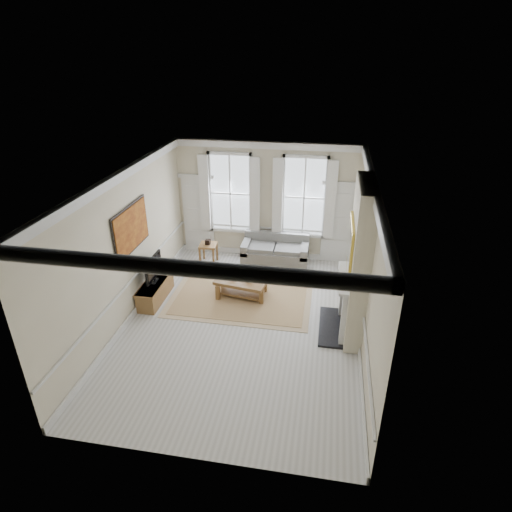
% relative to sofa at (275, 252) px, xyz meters
% --- Properties ---
extents(floor, '(7.20, 7.20, 0.00)m').
position_rel_sofa_xyz_m(floor, '(-0.34, -3.11, -0.36)').
color(floor, '#B7B5AD').
rests_on(floor, ground).
extents(ceiling, '(7.20, 7.20, 0.00)m').
position_rel_sofa_xyz_m(ceiling, '(-0.34, -3.11, 3.04)').
color(ceiling, white).
rests_on(ceiling, back_wall).
extents(back_wall, '(5.20, 0.00, 5.20)m').
position_rel_sofa_xyz_m(back_wall, '(-0.34, 0.49, 1.34)').
color(back_wall, beige).
rests_on(back_wall, floor).
extents(left_wall, '(0.00, 7.20, 7.20)m').
position_rel_sofa_xyz_m(left_wall, '(-2.94, -3.11, 1.34)').
color(left_wall, beige).
rests_on(left_wall, floor).
extents(right_wall, '(0.00, 7.20, 7.20)m').
position_rel_sofa_xyz_m(right_wall, '(2.26, -3.11, 1.34)').
color(right_wall, beige).
rests_on(right_wall, floor).
extents(window_left, '(1.26, 0.20, 2.20)m').
position_rel_sofa_xyz_m(window_left, '(-1.39, 0.44, 1.54)').
color(window_left, '#B2BCC6').
rests_on(window_left, back_wall).
extents(window_right, '(1.26, 0.20, 2.20)m').
position_rel_sofa_xyz_m(window_right, '(0.71, 0.44, 1.54)').
color(window_right, '#B2BCC6').
rests_on(window_right, back_wall).
extents(door_left, '(0.90, 0.08, 2.30)m').
position_rel_sofa_xyz_m(door_left, '(-2.39, 0.45, 0.79)').
color(door_left, silver).
rests_on(door_left, floor).
extents(door_right, '(0.90, 0.08, 2.30)m').
position_rel_sofa_xyz_m(door_right, '(1.71, 0.45, 0.79)').
color(door_right, silver).
rests_on(door_right, floor).
extents(painting, '(0.05, 1.66, 1.06)m').
position_rel_sofa_xyz_m(painting, '(-2.90, -2.81, 1.69)').
color(painting, '#C37721').
rests_on(painting, left_wall).
extents(chimney_breast, '(0.35, 1.70, 3.38)m').
position_rel_sofa_xyz_m(chimney_breast, '(2.09, -2.91, 1.34)').
color(chimney_breast, beige).
rests_on(chimney_breast, floor).
extents(hearth, '(0.55, 1.50, 0.05)m').
position_rel_sofa_xyz_m(hearth, '(1.66, -2.91, -0.34)').
color(hearth, black).
rests_on(hearth, floor).
extents(fireplace, '(0.21, 1.45, 1.33)m').
position_rel_sofa_xyz_m(fireplace, '(1.86, -2.91, 0.37)').
color(fireplace, silver).
rests_on(fireplace, floor).
extents(mirror, '(0.06, 1.26, 1.06)m').
position_rel_sofa_xyz_m(mirror, '(1.87, -2.91, 1.69)').
color(mirror, gold).
rests_on(mirror, chimney_breast).
extents(sofa, '(1.87, 0.91, 0.86)m').
position_rel_sofa_xyz_m(sofa, '(0.00, 0.00, 0.00)').
color(sofa, slate).
rests_on(sofa, floor).
extents(side_table, '(0.52, 0.52, 0.59)m').
position_rel_sofa_xyz_m(side_table, '(-1.91, -0.28, 0.12)').
color(side_table, brown).
rests_on(side_table, floor).
extents(rug, '(3.50, 2.60, 0.02)m').
position_rel_sofa_xyz_m(rug, '(-0.60, -1.92, -0.35)').
color(rug, tan).
rests_on(rug, floor).
extents(coffee_table, '(1.36, 0.94, 0.47)m').
position_rel_sofa_xyz_m(coffee_table, '(-0.60, -1.92, 0.03)').
color(coffee_table, brown).
rests_on(coffee_table, rug).
extents(ceramic_pot_a, '(0.13, 0.13, 0.13)m').
position_rel_sofa_xyz_m(ceramic_pot_a, '(-0.85, -1.87, 0.18)').
color(ceramic_pot_a, black).
rests_on(ceramic_pot_a, coffee_table).
extents(ceramic_pot_b, '(0.14, 0.14, 0.10)m').
position_rel_sofa_xyz_m(ceramic_pot_b, '(-0.40, -1.97, 0.16)').
color(ceramic_pot_b, black).
rests_on(ceramic_pot_b, coffee_table).
extents(bowl, '(0.25, 0.25, 0.06)m').
position_rel_sofa_xyz_m(bowl, '(-0.55, -1.82, 0.14)').
color(bowl, black).
rests_on(bowl, coffee_table).
extents(tv_stand, '(0.45, 1.39, 0.50)m').
position_rel_sofa_xyz_m(tv_stand, '(-2.68, -2.44, -0.11)').
color(tv_stand, brown).
rests_on(tv_stand, floor).
extents(tv, '(0.08, 0.90, 0.68)m').
position_rel_sofa_xyz_m(tv, '(-2.65, -2.44, 0.53)').
color(tv, black).
rests_on(tv, tv_stand).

